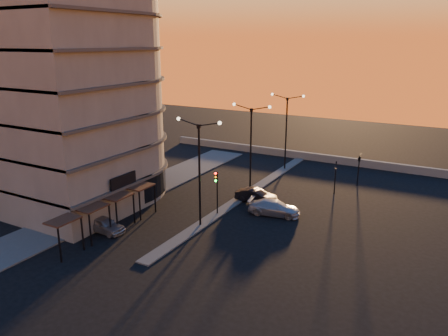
% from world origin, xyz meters
% --- Properties ---
extents(ground, '(120.00, 120.00, 0.00)m').
position_xyz_m(ground, '(0.00, 0.00, 0.00)').
color(ground, black).
rests_on(ground, ground).
extents(sidewalk_west, '(5.00, 40.00, 0.12)m').
position_xyz_m(sidewalk_west, '(-10.50, 4.00, 0.06)').
color(sidewalk_west, '#4C4C4A').
rests_on(sidewalk_west, ground).
extents(median, '(1.20, 36.00, 0.12)m').
position_xyz_m(median, '(0.00, 10.00, 0.06)').
color(median, '#4C4C4A').
rests_on(median, ground).
extents(parapet, '(44.00, 0.50, 1.00)m').
position_xyz_m(parapet, '(2.00, 26.00, 0.50)').
color(parapet, slate).
rests_on(parapet, ground).
extents(building, '(14.35, 17.08, 25.00)m').
position_xyz_m(building, '(-14.00, 0.03, 11.91)').
color(building, slate).
rests_on(building, ground).
extents(streetlamp_near, '(4.32, 0.32, 9.51)m').
position_xyz_m(streetlamp_near, '(0.00, 0.00, 5.59)').
color(streetlamp_near, black).
rests_on(streetlamp_near, ground).
extents(streetlamp_mid, '(4.32, 0.32, 9.51)m').
position_xyz_m(streetlamp_mid, '(0.00, 10.00, 5.59)').
color(streetlamp_mid, black).
rests_on(streetlamp_mid, ground).
extents(streetlamp_far, '(4.32, 0.32, 9.51)m').
position_xyz_m(streetlamp_far, '(0.00, 20.00, 5.59)').
color(streetlamp_far, black).
rests_on(streetlamp_far, ground).
extents(traffic_light_main, '(0.28, 0.44, 4.25)m').
position_xyz_m(traffic_light_main, '(0.00, 2.87, 2.89)').
color(traffic_light_main, black).
rests_on(traffic_light_main, ground).
extents(signal_east_a, '(0.13, 0.16, 3.60)m').
position_xyz_m(signal_east_a, '(8.00, 14.00, 1.93)').
color(signal_east_a, black).
rests_on(signal_east_a, ground).
extents(signal_east_b, '(0.42, 1.99, 3.60)m').
position_xyz_m(signal_east_b, '(9.50, 18.00, 3.10)').
color(signal_east_b, black).
rests_on(signal_east_b, ground).
extents(car_hatchback, '(3.98, 1.64, 1.35)m').
position_xyz_m(car_hatchback, '(-6.50, -5.09, 0.68)').
color(car_hatchback, '#9D9FA4').
rests_on(car_hatchback, ground).
extents(car_sedan, '(4.20, 1.59, 1.37)m').
position_xyz_m(car_sedan, '(1.78, 7.68, 0.68)').
color(car_sedan, black).
rests_on(car_sedan, ground).
extents(car_wagon, '(5.12, 2.78, 1.41)m').
position_xyz_m(car_wagon, '(4.69, 5.51, 0.70)').
color(car_wagon, '#ABADB3').
rests_on(car_wagon, ground).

